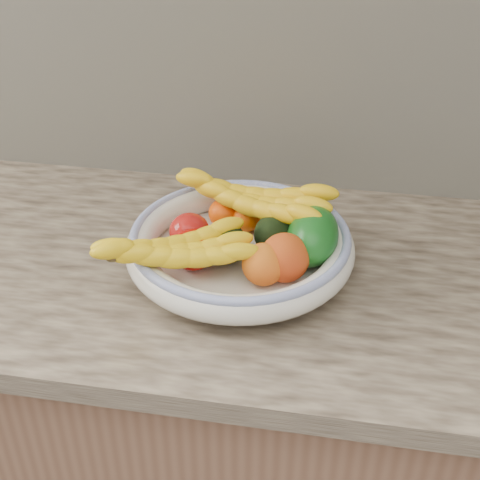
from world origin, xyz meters
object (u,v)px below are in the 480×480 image
banana_bunch_front (175,254)px  fruit_bowl (240,246)px  banana_bunch_back (252,203)px  green_mango (313,236)px

banana_bunch_front → fruit_bowl: bearing=18.8°
banana_bunch_back → green_mango: bearing=-17.3°
banana_bunch_back → banana_bunch_front: (-0.10, -0.17, -0.01)m
green_mango → fruit_bowl: bearing=-177.7°
fruit_bowl → banana_bunch_front: (-0.09, -0.09, 0.03)m
fruit_bowl → banana_bunch_front: banana_bunch_front is taller
fruit_bowl → banana_bunch_front: 0.13m
green_mango → banana_bunch_back: green_mango is taller
fruit_bowl → green_mango: bearing=4.4°
banana_bunch_back → banana_bunch_front: size_ratio=1.13×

